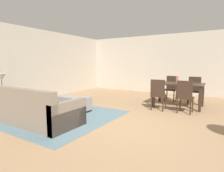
{
  "coord_description": "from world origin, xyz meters",
  "views": [
    {
      "loc": [
        1.75,
        -3.6,
        1.38
      ],
      "look_at": [
        -1.3,
        1.42,
        0.66
      ],
      "focal_mm": 29.42,
      "sensor_mm": 36.0,
      "label": 1
    }
  ],
  "objects_px": {
    "table_lamp": "(1,78)",
    "vase_centerpiece": "(177,80)",
    "dining_chair_near_right": "(185,95)",
    "dining_chair_near_left": "(158,93)",
    "dining_chair_far_right": "(194,88)",
    "dining_table": "(178,86)",
    "couch": "(34,111)",
    "side_table": "(3,97)",
    "ottoman_table": "(73,103)",
    "dining_chair_far_left": "(171,87)"
  },
  "relations": [
    {
      "from": "ottoman_table",
      "to": "dining_chair_near_left",
      "type": "distance_m",
      "value": 2.51
    },
    {
      "from": "dining_chair_far_left",
      "to": "couch",
      "type": "bearing_deg",
      "value": -116.86
    },
    {
      "from": "dining_chair_near_left",
      "to": "dining_chair_far_right",
      "type": "relative_size",
      "value": 1.0
    },
    {
      "from": "table_lamp",
      "to": "vase_centerpiece",
      "type": "height_order",
      "value": "table_lamp"
    },
    {
      "from": "dining_chair_near_right",
      "to": "dining_chair_far_right",
      "type": "distance_m",
      "value": 1.57
    },
    {
      "from": "table_lamp",
      "to": "side_table",
      "type": "bearing_deg",
      "value": -165.96
    },
    {
      "from": "vase_centerpiece",
      "to": "side_table",
      "type": "bearing_deg",
      "value": -139.67
    },
    {
      "from": "ottoman_table",
      "to": "dining_chair_far_right",
      "type": "xyz_separation_m",
      "value": [
        2.88,
        2.94,
        0.28
      ]
    },
    {
      "from": "side_table",
      "to": "dining_table",
      "type": "bearing_deg",
      "value": 40.39
    },
    {
      "from": "ottoman_table",
      "to": "table_lamp",
      "type": "height_order",
      "value": "table_lamp"
    },
    {
      "from": "ottoman_table",
      "to": "dining_chair_far_left",
      "type": "height_order",
      "value": "dining_chair_far_left"
    },
    {
      "from": "dining_table",
      "to": "dining_chair_near_right",
      "type": "bearing_deg",
      "value": -65.89
    },
    {
      "from": "ottoman_table",
      "to": "dining_chair_near_left",
      "type": "xyz_separation_m",
      "value": [
        2.1,
        1.34,
        0.28
      ]
    },
    {
      "from": "dining_chair_near_left",
      "to": "dining_chair_far_left",
      "type": "xyz_separation_m",
      "value": [
        -0.01,
        1.61,
        0.0
      ]
    },
    {
      "from": "couch",
      "to": "side_table",
      "type": "height_order",
      "value": "couch"
    },
    {
      "from": "dining_chair_near_left",
      "to": "dining_chair_far_right",
      "type": "distance_m",
      "value": 1.79
    },
    {
      "from": "couch",
      "to": "dining_chair_near_left",
      "type": "distance_m",
      "value": 3.39
    },
    {
      "from": "dining_table",
      "to": "vase_centerpiece",
      "type": "bearing_deg",
      "value": -132.26
    },
    {
      "from": "couch",
      "to": "table_lamp",
      "type": "bearing_deg",
      "value": 177.39
    },
    {
      "from": "dining_chair_near_right",
      "to": "dining_chair_far_left",
      "type": "bearing_deg",
      "value": 115.43
    },
    {
      "from": "table_lamp",
      "to": "vase_centerpiece",
      "type": "distance_m",
      "value": 5.17
    },
    {
      "from": "couch",
      "to": "dining_chair_near_right",
      "type": "height_order",
      "value": "dining_chair_near_right"
    },
    {
      "from": "table_lamp",
      "to": "dining_table",
      "type": "distance_m",
      "value": 5.22
    },
    {
      "from": "table_lamp",
      "to": "dining_chair_near_left",
      "type": "height_order",
      "value": "table_lamp"
    },
    {
      "from": "dining_table",
      "to": "dining_chair_near_right",
      "type": "distance_m",
      "value": 0.87
    },
    {
      "from": "dining_chair_far_left",
      "to": "vase_centerpiece",
      "type": "distance_m",
      "value": 0.96
    },
    {
      "from": "side_table",
      "to": "dining_chair_near_right",
      "type": "height_order",
      "value": "dining_chair_near_right"
    },
    {
      "from": "table_lamp",
      "to": "dining_chair_near_right",
      "type": "height_order",
      "value": "table_lamp"
    },
    {
      "from": "dining_chair_far_right",
      "to": "dining_chair_near_right",
      "type": "bearing_deg",
      "value": -91.35
    },
    {
      "from": "side_table",
      "to": "vase_centerpiece",
      "type": "bearing_deg",
      "value": 40.33
    },
    {
      "from": "ottoman_table",
      "to": "dining_chair_far_right",
      "type": "distance_m",
      "value": 4.13
    },
    {
      "from": "table_lamp",
      "to": "dining_chair_far_left",
      "type": "distance_m",
      "value": 5.5
    },
    {
      "from": "side_table",
      "to": "dining_table",
      "type": "distance_m",
      "value": 5.21
    },
    {
      "from": "ottoman_table",
      "to": "table_lamp",
      "type": "relative_size",
      "value": 2.0
    },
    {
      "from": "ottoman_table",
      "to": "side_table",
      "type": "bearing_deg",
      "value": -140.66
    },
    {
      "from": "dining_table",
      "to": "couch",
      "type": "bearing_deg",
      "value": -126.41
    },
    {
      "from": "couch",
      "to": "dining_table",
      "type": "height_order",
      "value": "couch"
    },
    {
      "from": "dining_chair_far_right",
      "to": "vase_centerpiece",
      "type": "distance_m",
      "value": 0.98
    },
    {
      "from": "couch",
      "to": "side_table",
      "type": "distance_m",
      "value": 1.44
    },
    {
      "from": "couch",
      "to": "dining_chair_far_right",
      "type": "bearing_deg",
      "value": 55.28
    },
    {
      "from": "side_table",
      "to": "dining_chair_near_left",
      "type": "bearing_deg",
      "value": 35.41
    },
    {
      "from": "dining_chair_far_right",
      "to": "vase_centerpiece",
      "type": "bearing_deg",
      "value": -117.11
    },
    {
      "from": "side_table",
      "to": "dining_table",
      "type": "xyz_separation_m",
      "value": [
        3.97,
        3.37,
        0.21
      ]
    },
    {
      "from": "couch",
      "to": "ottoman_table",
      "type": "bearing_deg",
      "value": 87.83
    },
    {
      "from": "table_lamp",
      "to": "dining_chair_near_right",
      "type": "distance_m",
      "value": 5.05
    },
    {
      "from": "dining_chair_far_left",
      "to": "vase_centerpiece",
      "type": "xyz_separation_m",
      "value": [
        0.37,
        -0.82,
        0.35
      ]
    },
    {
      "from": "dining_chair_near_right",
      "to": "vase_centerpiece",
      "type": "xyz_separation_m",
      "value": [
        -0.38,
        0.76,
        0.35
      ]
    },
    {
      "from": "couch",
      "to": "table_lamp",
      "type": "xyz_separation_m",
      "value": [
        -1.43,
        0.07,
        0.71
      ]
    },
    {
      "from": "couch",
      "to": "dining_chair_far_left",
      "type": "relative_size",
      "value": 2.45
    },
    {
      "from": "couch",
      "to": "ottoman_table",
      "type": "xyz_separation_m",
      "value": [
        0.05,
        1.28,
        -0.04
      ]
    }
  ]
}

